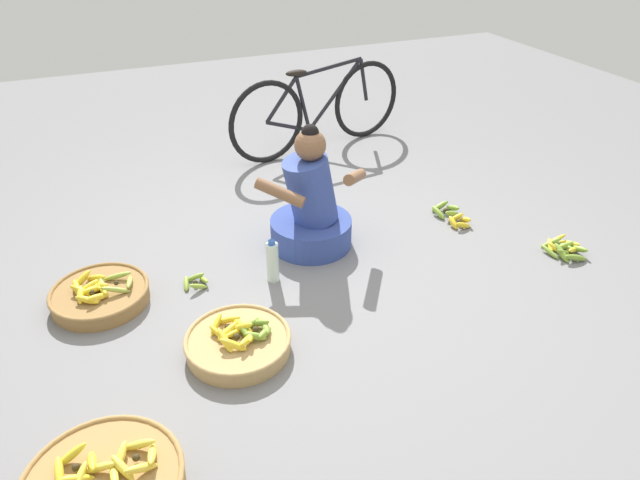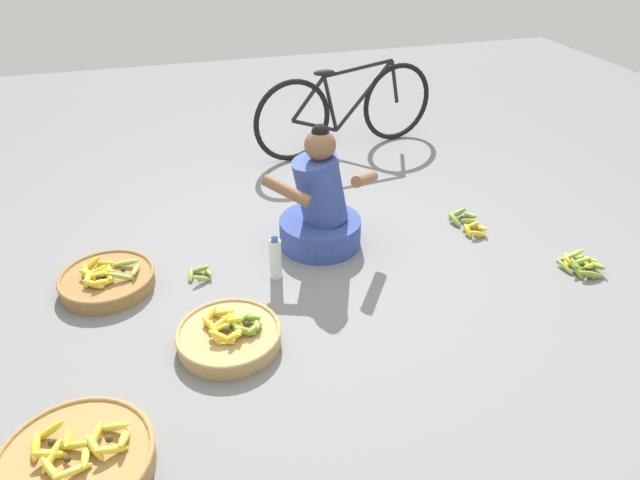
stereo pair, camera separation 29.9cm
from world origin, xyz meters
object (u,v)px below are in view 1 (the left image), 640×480
loose_bananas_back_center (564,249)px  water_bottle (273,262)px  loose_bananas_front_left (196,282)px  banana_basket_mid_left (100,294)px  banana_basket_mid_right (238,342)px  vendor_woman_front (311,209)px  bicycle_leaning (319,109)px  loose_bananas_front_right (451,215)px

loose_bananas_back_center → water_bottle: (-1.79, 0.43, 0.10)m
loose_bananas_front_left → water_bottle: bearing=-15.4°
banana_basket_mid_left → banana_basket_mid_right: 0.90m
banana_basket_mid_left → banana_basket_mid_right: (0.60, -0.67, -0.00)m
vendor_woman_front → loose_bananas_front_left: bearing=-168.5°
bicycle_leaning → water_bottle: 2.01m
vendor_woman_front → water_bottle: (-0.35, -0.28, -0.13)m
bicycle_leaning → loose_bananas_front_left: bearing=-131.8°
loose_bananas_front_right → water_bottle: size_ratio=1.23×
bicycle_leaning → vendor_woman_front: bearing=-114.2°
banana_basket_mid_right → loose_bananas_front_right: (1.73, 0.72, -0.02)m
banana_basket_mid_right → loose_bananas_front_left: 0.63m
banana_basket_mid_left → loose_bananas_front_right: bearing=1.1°
bicycle_leaning → loose_bananas_front_right: bearing=-76.2°
bicycle_leaning → loose_bananas_front_left: (-1.44, -1.61, -0.33)m
vendor_woman_front → loose_bananas_front_right: 1.05m
loose_bananas_front_left → water_bottle: water_bottle is taller
banana_basket_mid_right → water_bottle: 0.62m
loose_bananas_back_center → loose_bananas_front_right: bearing=122.7°
banana_basket_mid_left → loose_bananas_front_right: banana_basket_mid_left is taller
banana_basket_mid_left → loose_bananas_back_center: bearing=-12.2°
loose_bananas_front_right → water_bottle: bearing=-171.3°
bicycle_leaning → loose_bananas_front_right: (0.37, -1.52, -0.33)m
loose_bananas_front_left → loose_bananas_back_center: size_ratio=0.54×
banana_basket_mid_right → loose_bananas_back_center: banana_basket_mid_right is taller
banana_basket_mid_left → banana_basket_mid_right: size_ratio=1.01×
bicycle_leaning → banana_basket_mid_left: size_ratio=3.11×
vendor_woman_front → loose_bananas_back_center: vendor_woman_front is taller
banana_basket_mid_right → loose_bananas_back_center: bearing=2.1°
banana_basket_mid_left → water_bottle: 0.97m
banana_basket_mid_left → water_bottle: bearing=-9.8°
vendor_woman_front → bicycle_leaning: size_ratio=0.48×
bicycle_leaning → loose_bananas_front_left: bicycle_leaning is taller
vendor_woman_front → loose_bananas_back_center: (1.43, -0.71, -0.23)m
vendor_woman_front → loose_bananas_front_left: (-0.79, -0.16, -0.24)m
vendor_woman_front → loose_bananas_front_right: vendor_woman_front is taller
vendor_woman_front → water_bottle: vendor_woman_front is taller
bicycle_leaning → loose_bananas_back_center: bicycle_leaning is taller
bicycle_leaning → loose_bananas_front_left: size_ratio=10.94×
bicycle_leaning → banana_basket_mid_right: bicycle_leaning is taller
water_bottle → loose_bananas_front_right: bearing=8.7°
bicycle_leaning → banana_basket_mid_right: 2.63m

